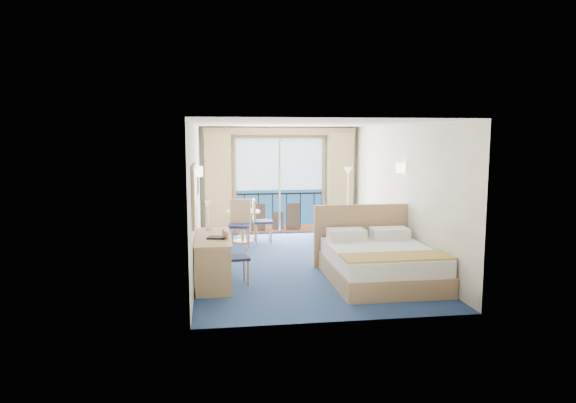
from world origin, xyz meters
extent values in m
plane|color=navy|center=(0.00, 0.00, 0.00)|extent=(6.50, 6.50, 0.00)
cube|color=beige|center=(0.00, 3.26, 1.35)|extent=(4.00, 0.02, 2.70)
cube|color=beige|center=(0.00, -3.26, 1.35)|extent=(4.00, 0.02, 2.70)
cube|color=beige|center=(-2.01, 0.00, 1.35)|extent=(0.02, 6.50, 2.70)
cube|color=beige|center=(2.01, 0.00, 1.35)|extent=(0.02, 6.50, 2.70)
cube|color=silver|center=(0.00, 0.00, 2.71)|extent=(4.00, 6.50, 0.02)
cube|color=navy|center=(0.00, 3.22, 0.56)|extent=(2.20, 0.02, 1.08)
cube|color=#C2E1FF|center=(0.00, 3.22, 1.76)|extent=(2.20, 0.02, 1.32)
cube|color=#9E5031|center=(0.00, 3.22, 0.10)|extent=(2.20, 0.02, 0.20)
cube|color=black|center=(0.00, 3.22, 1.00)|extent=(2.20, 0.02, 0.04)
cube|color=tan|center=(0.00, 3.21, 2.46)|extent=(2.36, 0.03, 0.12)
cube|color=tan|center=(-1.15, 3.21, 1.20)|extent=(0.06, 0.03, 2.40)
cube|color=tan|center=(1.15, 3.21, 1.20)|extent=(0.06, 0.03, 2.40)
cube|color=silver|center=(0.00, 3.21, 1.20)|extent=(0.05, 0.02, 2.40)
cube|color=#3B291B|center=(0.35, 3.21, 0.40)|extent=(0.35, 0.02, 0.70)
cube|color=#3B291B|center=(-0.55, 3.21, 0.40)|extent=(0.35, 0.02, 0.70)
cube|color=#3B291B|center=(-0.05, 3.21, 0.30)|extent=(0.30, 0.02, 0.45)
cube|color=black|center=(-0.90, 3.22, 0.55)|extent=(0.02, 0.01, 0.90)
cube|color=black|center=(-0.54, 3.22, 0.55)|extent=(0.02, 0.01, 0.90)
cube|color=black|center=(-0.18, 3.22, 0.55)|extent=(0.03, 0.01, 0.90)
cube|color=black|center=(0.18, 3.22, 0.55)|extent=(0.03, 0.01, 0.90)
cube|color=black|center=(0.54, 3.22, 0.55)|extent=(0.02, 0.01, 0.90)
cube|color=black|center=(0.90, 3.22, 0.55)|extent=(0.02, 0.01, 0.90)
cube|color=#D6C376|center=(-1.55, 3.07, 1.28)|extent=(0.65, 0.22, 2.55)
cube|color=#D6C376|center=(1.55, 3.07, 1.28)|extent=(0.65, 0.22, 2.55)
cube|color=tan|center=(0.00, 3.10, 2.58)|extent=(3.80, 0.25, 0.18)
cube|color=tan|center=(-1.98, -1.50, 1.55)|extent=(0.04, 1.25, 0.95)
cube|color=#B1BCC5|center=(-1.95, -1.50, 1.55)|extent=(0.01, 1.12, 0.82)
cube|color=tan|center=(-1.98, 0.45, 1.60)|extent=(0.03, 0.42, 0.52)
cube|color=gray|center=(-1.96, 0.45, 1.60)|extent=(0.01, 0.34, 0.44)
cylinder|color=#FAE7AF|center=(-1.94, -0.60, 1.85)|extent=(0.18, 0.18, 0.18)
cylinder|color=#FAE7AF|center=(1.94, -0.15, 1.85)|extent=(0.18, 0.18, 0.18)
cube|color=tan|center=(1.12, -1.53, 0.16)|extent=(1.72, 2.15, 0.32)
cube|color=white|center=(1.12, -1.53, 0.46)|extent=(1.65, 2.08, 0.27)
cube|color=gold|center=(1.12, -2.23, 0.61)|extent=(1.70, 0.59, 0.03)
cube|color=white|center=(0.71, -0.76, 0.69)|extent=(0.67, 0.43, 0.19)
cube|color=white|center=(1.53, -0.76, 0.69)|extent=(0.67, 0.43, 0.19)
cube|color=tan|center=(1.12, -0.40, 0.59)|extent=(1.88, 0.06, 1.18)
cube|color=#A08155|center=(1.75, 0.15, 0.30)|extent=(0.46, 0.44, 0.60)
cube|color=white|center=(1.72, 0.12, 0.64)|extent=(0.19, 0.17, 0.07)
imported|color=#40444E|center=(1.54, 1.26, 0.33)|extent=(0.79, 0.81, 0.65)
cylinder|color=silver|center=(1.63, 2.60, 0.02)|extent=(0.24, 0.24, 0.03)
cylinder|color=silver|center=(1.63, 2.60, 0.80)|extent=(0.03, 0.03, 1.61)
cone|color=beige|center=(1.63, 2.60, 1.61)|extent=(0.21, 0.21, 0.19)
cube|color=tan|center=(-1.70, -1.15, 0.78)|extent=(0.59, 1.70, 0.04)
cube|color=#A08155|center=(-1.70, -1.73, 0.38)|extent=(0.55, 0.51, 0.76)
cylinder|color=tan|center=(-1.96, -0.93, 0.38)|extent=(0.05, 0.05, 0.76)
cylinder|color=tan|center=(-1.44, -0.93, 0.38)|extent=(0.05, 0.05, 0.76)
cylinder|color=tan|center=(-1.96, -0.35, 0.38)|extent=(0.05, 0.05, 0.76)
cylinder|color=tan|center=(-1.44, -0.35, 0.38)|extent=(0.05, 0.05, 0.76)
cube|color=#1B2141|center=(-1.31, -1.25, 0.44)|extent=(0.45, 0.45, 0.05)
cube|color=tan|center=(-1.49, -1.28, 0.69)|extent=(0.10, 0.40, 0.47)
cylinder|color=tan|center=(-1.13, -1.39, 0.21)|extent=(0.03, 0.03, 0.42)
cylinder|color=tan|center=(-1.18, -1.07, 0.21)|extent=(0.03, 0.03, 0.42)
cylinder|color=tan|center=(-1.44, -1.44, 0.21)|extent=(0.03, 0.03, 0.42)
cylinder|color=tan|center=(-1.49, -1.12, 0.21)|extent=(0.03, 0.03, 0.42)
cube|color=black|center=(-1.63, -1.34, 0.81)|extent=(0.34, 0.29, 0.03)
cylinder|color=silver|center=(-1.78, -0.50, 0.83)|extent=(0.13, 0.13, 0.02)
cylinder|color=silver|center=(-1.78, -0.50, 1.04)|extent=(0.02, 0.02, 0.43)
cone|color=beige|center=(-1.78, -0.50, 1.26)|extent=(0.12, 0.12, 0.11)
cylinder|color=tan|center=(-1.01, 2.14, 0.72)|extent=(0.82, 0.82, 0.04)
cylinder|color=tan|center=(-1.01, 2.14, 0.36)|extent=(0.08, 0.08, 0.72)
cylinder|color=tan|center=(-1.01, 2.14, 0.02)|extent=(0.45, 0.45, 0.03)
cube|color=#1B2141|center=(-0.54, 2.06, 0.49)|extent=(0.44, 0.44, 0.05)
cube|color=tan|center=(-0.75, 2.06, 0.75)|extent=(0.04, 0.43, 0.52)
cylinder|color=tan|center=(-0.37, 1.88, 0.23)|extent=(0.04, 0.04, 0.46)
cylinder|color=tan|center=(-0.37, 2.23, 0.23)|extent=(0.04, 0.04, 0.46)
cylinder|color=tan|center=(-0.72, 1.88, 0.23)|extent=(0.04, 0.04, 0.46)
cylinder|color=tan|center=(-0.72, 2.23, 0.23)|extent=(0.04, 0.04, 0.46)
cube|color=#1B2141|center=(-1.12, 1.41, 0.52)|extent=(0.53, 0.53, 0.05)
cube|color=tan|center=(-1.09, 1.63, 0.80)|extent=(0.46, 0.12, 0.55)
cylinder|color=tan|center=(-1.34, 1.26, 0.25)|extent=(0.04, 0.04, 0.49)
cylinder|color=tan|center=(-0.97, 1.19, 0.25)|extent=(0.04, 0.04, 0.49)
cylinder|color=tan|center=(-1.27, 1.62, 0.25)|extent=(0.04, 0.04, 0.49)
cylinder|color=tan|center=(-0.91, 1.56, 0.25)|extent=(0.04, 0.04, 0.49)
camera|label=1|loc=(-1.68, -9.68, 2.47)|focal=32.00mm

